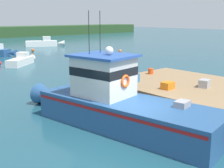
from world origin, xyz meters
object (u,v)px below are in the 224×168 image
bait_bucket (151,71)px  mooring_buoy_channel_marker (33,50)px  crate_stack_near_edge (204,83)px  deckhand_by_the_boat (120,63)px  main_fishing_boat (115,103)px  crate_stack_mid_dock (168,85)px  moored_boat_outer_mooring (22,60)px  moored_boat_far_left (44,43)px  crate_single_by_cleat (134,78)px

bait_bucket → mooring_buoy_channel_marker: size_ratio=0.85×
bait_bucket → crate_stack_near_edge: bearing=-99.5°
bait_bucket → deckhand_by_the_boat: bearing=173.9°
main_fishing_boat → crate_stack_mid_dock: 3.00m
main_fishing_boat → moored_boat_outer_mooring: (4.27, 18.30, -0.60)m
crate_stack_mid_dock → deckhand_by_the_boat: bearing=90.7°
bait_bucket → crate_stack_mid_dock: bearing=-127.0°
deckhand_by_the_boat → moored_boat_far_left: 33.32m
crate_stack_mid_dock → moored_boat_far_left: moored_boat_far_left is taller
crate_single_by_cleat → crate_stack_mid_dock: bearing=-86.3°
main_fishing_boat → crate_stack_mid_dock: main_fishing_boat is taller
main_fishing_boat → crate_single_by_cleat: main_fishing_boat is taller
crate_stack_mid_dock → mooring_buoy_channel_marker: (7.33, 28.37, -1.17)m
main_fishing_boat → moored_boat_outer_mooring: size_ratio=2.37×
crate_stack_mid_dock → deckhand_by_the_boat: size_ratio=0.37×
moored_boat_far_left → deckhand_by_the_boat: bearing=-111.8°
crate_stack_near_edge → moored_boat_outer_mooring: (-0.28, 19.73, -0.98)m
crate_stack_near_edge → deckhand_by_the_boat: deckhand_by_the_boat is taller
moored_boat_outer_mooring → mooring_buoy_channel_marker: (6.01, 9.62, -0.21)m
moored_boat_far_left → crate_stack_near_edge: bearing=-106.9°
main_fishing_boat → moored_boat_far_left: main_fishing_boat is taller
main_fishing_boat → crate_single_by_cleat: size_ratio=16.61×
crate_stack_near_edge → crate_stack_mid_dock: 1.88m
crate_stack_near_edge → bait_bucket: bearing=80.5°
moored_boat_outer_mooring → moored_boat_far_left: (10.98, 15.42, 0.12)m
moored_boat_outer_mooring → moored_boat_far_left: moored_boat_far_left is taller
crate_stack_near_edge → mooring_buoy_channel_marker: 29.92m
crate_stack_near_edge → deckhand_by_the_boat: bearing=111.2°
crate_stack_mid_dock → mooring_buoy_channel_marker: size_ratio=1.50×
crate_stack_near_edge → deckhand_by_the_boat: size_ratio=0.37×
deckhand_by_the_boat → moored_boat_outer_mooring: 15.63m
crate_single_by_cleat → crate_stack_near_edge: 3.53m
crate_stack_mid_dock → moored_boat_outer_mooring: 18.82m
bait_bucket → moored_boat_far_left: size_ratio=0.06×
deckhand_by_the_boat → mooring_buoy_channel_marker: bearing=73.6°
crate_stack_mid_dock → moored_boat_far_left: bearing=70.2°
main_fishing_boat → moored_boat_outer_mooring: main_fishing_boat is taller
bait_bucket → mooring_buoy_channel_marker: bearing=78.7°
crate_stack_near_edge → mooring_buoy_channel_marker: (5.73, 29.35, -1.19)m
crate_stack_near_edge → bait_bucket: crate_stack_near_edge is taller
mooring_buoy_channel_marker → bait_bucket: bearing=-101.3°
crate_stack_mid_dock → mooring_buoy_channel_marker: 29.32m
bait_bucket → main_fishing_boat: bearing=-153.8°
bait_bucket → moored_boat_outer_mooring: 15.79m
crate_stack_near_edge → moored_boat_outer_mooring: size_ratio=0.14×
crate_single_by_cleat → moored_boat_outer_mooring: 16.75m
main_fishing_boat → moored_boat_outer_mooring: 18.80m
bait_bucket → moored_boat_outer_mooring: bearing=93.5°
moored_boat_outer_mooring → main_fishing_boat: bearing=-103.1°
deckhand_by_the_boat → mooring_buoy_channel_marker: size_ratio=4.07×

